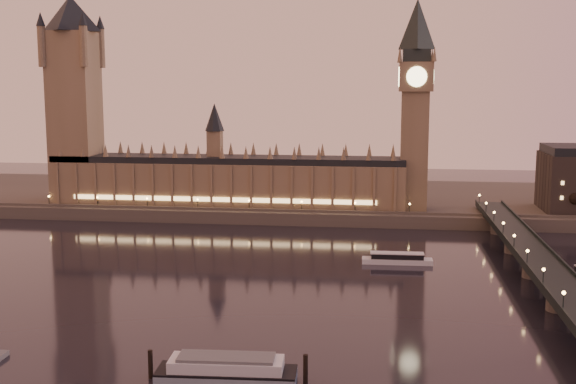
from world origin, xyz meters
name	(u,v)px	position (x,y,z in m)	size (l,w,h in m)	color
ground	(267,283)	(0.00, 0.00, 0.00)	(700.00, 700.00, 0.00)	black
far_embankment	(366,200)	(30.00, 165.00, 3.00)	(560.00, 130.00, 6.00)	#423D35
palace_of_westminster	(227,175)	(-40.12, 120.99, 21.71)	(180.00, 26.62, 52.00)	brown
victoria_tower	(74,87)	(-120.00, 121.00, 65.79)	(31.68, 31.68, 118.00)	brown
big_ben	(416,91)	(53.99, 120.99, 63.95)	(17.68, 17.68, 104.00)	brown
westminster_bridge	(544,276)	(91.61, 0.00, 5.52)	(13.20, 260.00, 15.30)	black
bare_tree_0	(575,200)	(128.26, 109.00, 14.07)	(5.33, 5.33, 10.84)	black
cruise_boat_a	(397,259)	(44.88, 32.92, 1.87)	(26.63, 6.40, 4.24)	silver
moored_barge	(226,371)	(4.24, -83.84, 2.86)	(36.93, 10.65, 6.78)	#7F92A1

